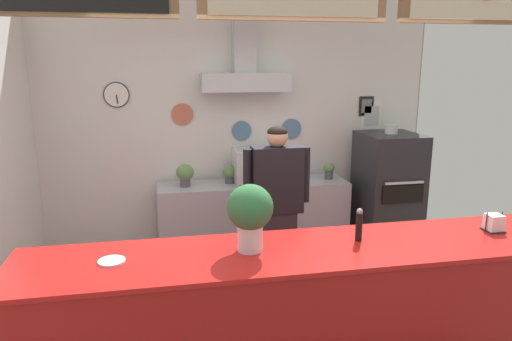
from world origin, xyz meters
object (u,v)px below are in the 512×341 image
(espresso_machine, at_px, (258,166))
(potted_basil, at_px, (185,174))
(pizza_oven, at_px, (387,195))
(napkin_holder, at_px, (494,223))
(shop_worker, at_px, (276,212))
(potted_thyme, at_px, (329,170))
(potted_oregano, at_px, (230,173))
(basil_vase, at_px, (250,214))
(pepper_grinder, at_px, (359,225))
(condiment_plate, at_px, (112,261))

(espresso_machine, xyz_separation_m, potted_basil, (-0.81, 0.01, -0.05))
(pizza_oven, distance_m, napkin_holder, 2.12)
(napkin_holder, bearing_deg, shop_worker, 136.96)
(potted_thyme, relative_size, napkin_holder, 1.40)
(potted_oregano, bearing_deg, potted_basil, -173.92)
(potted_basil, distance_m, potted_oregano, 0.50)
(napkin_holder, bearing_deg, espresso_machine, 118.52)
(shop_worker, height_order, basil_vase, shop_worker)
(shop_worker, distance_m, pepper_grinder, 1.25)
(shop_worker, xyz_separation_m, potted_thyme, (0.89, 1.11, 0.10))
(shop_worker, bearing_deg, pepper_grinder, 102.26)
(shop_worker, distance_m, napkin_holder, 1.76)
(pizza_oven, distance_m, potted_basil, 2.32)
(pizza_oven, height_order, napkin_holder, pizza_oven)
(condiment_plate, bearing_deg, basil_vase, 1.30)
(basil_vase, xyz_separation_m, condiment_plate, (-0.84, -0.02, -0.24))
(potted_oregano, bearing_deg, napkin_holder, -56.51)
(shop_worker, height_order, espresso_machine, shop_worker)
(espresso_machine, bearing_deg, basil_vase, -102.45)
(potted_oregano, relative_size, basil_vase, 0.48)
(pizza_oven, height_order, potted_oregano, pizza_oven)
(potted_oregano, bearing_deg, condiment_plate, -113.61)
(shop_worker, relative_size, potted_oregano, 8.08)
(pizza_oven, xyz_separation_m, pepper_grinder, (-1.25, -2.06, 0.45))
(shop_worker, bearing_deg, potted_thyme, -129.50)
(potted_thyme, distance_m, pepper_grinder, 2.38)
(pizza_oven, distance_m, espresso_machine, 1.53)
(potted_basil, relative_size, napkin_holder, 1.81)
(shop_worker, xyz_separation_m, condiment_plate, (-1.30, -1.23, 0.17))
(espresso_machine, height_order, potted_oregano, espresso_machine)
(espresso_machine, relative_size, potted_basil, 2.16)
(pizza_oven, relative_size, potted_thyme, 8.00)
(potted_thyme, xyz_separation_m, basil_vase, (-1.35, -2.32, 0.31))
(potted_oregano, height_order, basil_vase, basil_vase)
(potted_basil, bearing_deg, potted_oregano, 6.08)
(shop_worker, height_order, napkin_holder, shop_worker)
(shop_worker, distance_m, basil_vase, 1.36)
(espresso_machine, xyz_separation_m, potted_oregano, (-0.31, 0.06, -0.08))
(basil_vase, bearing_deg, napkin_holder, 0.43)
(pizza_oven, relative_size, napkin_holder, 11.19)
(shop_worker, height_order, condiment_plate, shop_worker)
(condiment_plate, height_order, napkin_holder, napkin_holder)
(condiment_plate, relative_size, pepper_grinder, 0.72)
(potted_thyme, height_order, condiment_plate, potted_thyme)
(pepper_grinder, bearing_deg, potted_thyme, 74.95)
(potted_basil, distance_m, napkin_holder, 3.07)
(condiment_plate, bearing_deg, napkin_holder, 0.71)
(napkin_holder, bearing_deg, basil_vase, -179.57)
(condiment_plate, xyz_separation_m, napkin_holder, (2.58, 0.03, 0.05))
(espresso_machine, height_order, potted_thyme, espresso_machine)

